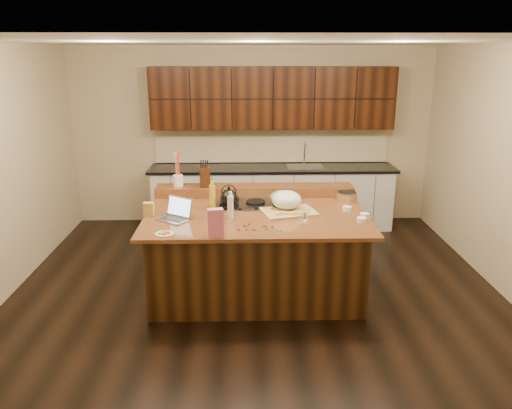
{
  "coord_description": "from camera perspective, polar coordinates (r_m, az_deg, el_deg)",
  "views": [
    {
      "loc": [
        -0.13,
        -5.18,
        2.61
      ],
      "look_at": [
        0.0,
        0.05,
        1.0
      ],
      "focal_mm": 35.0,
      "sensor_mm": 36.0,
      "label": 1
    }
  ],
  "objects": [
    {
      "name": "gumdrop_7",
      "position": [
        4.98,
        1.1,
        -2.63
      ],
      "size": [
        0.02,
        0.02,
        0.02
      ],
      "primitive_type": "ellipsoid",
      "color": "#198C26",
      "rests_on": "island"
    },
    {
      "name": "green_bowl",
      "position": [
        5.59,
        3.05,
        0.8
      ],
      "size": [
        0.36,
        0.36,
        0.16
      ],
      "primitive_type": "ellipsoid",
      "rotation": [
        0.0,
        0.0,
        0.32
      ],
      "color": "olive",
      "rests_on": "cooktop"
    },
    {
      "name": "knife_block",
      "position": [
        6.07,
        -5.86,
        3.22
      ],
      "size": [
        0.14,
        0.21,
        0.24
      ],
      "primitive_type": "cube",
      "rotation": [
        0.0,
        0.0,
        0.11
      ],
      "color": "black",
      "rests_on": "back_ledge"
    },
    {
      "name": "gumdrop_8",
      "position": [
        5.07,
        -0.8,
        -2.24
      ],
      "size": [
        0.02,
        0.02,
        0.02
      ],
      "primitive_type": "ellipsoid",
      "color": "red",
      "rests_on": "island"
    },
    {
      "name": "gumdrop_10",
      "position": [
        5.02,
        0.89,
        -2.45
      ],
      "size": [
        0.02,
        0.02,
        0.02
      ],
      "primitive_type": "ellipsoid",
      "color": "red",
      "rests_on": "island"
    },
    {
      "name": "gumdrop_11",
      "position": [
        4.92,
        -1.12,
        -2.87
      ],
      "size": [
        0.02,
        0.02,
        0.02
      ],
      "primitive_type": "ellipsoid",
      "color": "#198C26",
      "rests_on": "island"
    },
    {
      "name": "vinegar_bottle",
      "position": [
        5.22,
        -2.93,
        -0.35
      ],
      "size": [
        0.08,
        0.08,
        0.25
      ],
      "primitive_type": "cylinder",
      "rotation": [
        0.0,
        0.0,
        0.4
      ],
      "color": "silver",
      "rests_on": "island"
    },
    {
      "name": "gumdrop_9",
      "position": [
        4.92,
        1.18,
        -2.85
      ],
      "size": [
        0.02,
        0.02,
        0.02
      ],
      "primitive_type": "ellipsoid",
      "color": "#198C26",
      "rests_on": "island"
    },
    {
      "name": "package_box",
      "position": [
        5.45,
        -12.15,
        -0.54
      ],
      "size": [
        0.11,
        0.08,
        0.15
      ],
      "primitive_type": "cube",
      "rotation": [
        0.0,
        0.0,
        -0.08
      ],
      "color": "#C29344",
      "rests_on": "island"
    },
    {
      "name": "kitchen_timer",
      "position": [
        5.29,
        5.61,
        -1.2
      ],
      "size": [
        0.1,
        0.1,
        0.07
      ],
      "primitive_type": "cone",
      "rotation": [
        0.0,
        0.0,
        -0.37
      ],
      "color": "silver",
      "rests_on": "island"
    },
    {
      "name": "ramekin_c",
      "position": [
        5.62,
        10.35,
        -0.45
      ],
      "size": [
        0.11,
        0.11,
        0.04
      ],
      "primitive_type": "cylinder",
      "rotation": [
        0.0,
        0.0,
        0.05
      ],
      "color": "white",
      "rests_on": "island"
    },
    {
      "name": "candy_plate",
      "position": [
        4.89,
        -10.45,
        -3.32
      ],
      "size": [
        0.2,
        0.2,
        0.01
      ],
      "primitive_type": "cylinder",
      "rotation": [
        0.0,
        0.0,
        -0.11
      ],
      "color": "white",
      "rests_on": "island"
    },
    {
      "name": "back_ledge",
      "position": [
        6.1,
        -0.15,
        1.61
      ],
      "size": [
        2.4,
        0.3,
        0.12
      ],
      "primitive_type": "cube",
      "color": "black",
      "rests_on": "island"
    },
    {
      "name": "gumdrop_3",
      "position": [
        5.0,
        -1.19,
        -2.52
      ],
      "size": [
        0.02,
        0.02,
        0.02
      ],
      "primitive_type": "ellipsoid",
      "color": "#198C26",
      "rests_on": "island"
    },
    {
      "name": "island",
      "position": [
        5.61,
        0.01,
        -5.39
      ],
      "size": [
        2.4,
        1.6,
        0.92
      ],
      "color": "black",
      "rests_on": "ground"
    },
    {
      "name": "ramekin_b",
      "position": [
        5.42,
        12.32,
        -1.23
      ],
      "size": [
        0.13,
        0.13,
        0.04
      ],
      "primitive_type": "cylinder",
      "rotation": [
        0.0,
        0.0,
        0.35
      ],
      "color": "white",
      "rests_on": "island"
    },
    {
      "name": "gumdrop_5",
      "position": [
        5.04,
        1.12,
        -2.39
      ],
      "size": [
        0.02,
        0.02,
        0.02
      ],
      "primitive_type": "ellipsoid",
      "color": "#198C26",
      "rests_on": "island"
    },
    {
      "name": "kettle",
      "position": [
        5.57,
        -3.11,
        0.85
      ],
      "size": [
        0.2,
        0.2,
        0.17
      ],
      "primitive_type": "ellipsoid",
      "rotation": [
        0.0,
        0.0,
        -0.01
      ],
      "color": "black",
      "rests_on": "cooktop"
    },
    {
      "name": "strainer_bowl",
      "position": [
        5.97,
        10.33,
        0.82
      ],
      "size": [
        0.3,
        0.3,
        0.09
      ],
      "primitive_type": "cylinder",
      "rotation": [
        0.0,
        0.0,
        0.27
      ],
      "color": "#996B3F",
      "rests_on": "island"
    },
    {
      "name": "gumdrop_12",
      "position": [
        4.96,
        1.23,
        -2.7
      ],
      "size": [
        0.02,
        0.02,
        0.02
      ],
      "primitive_type": "ellipsoid",
      "color": "red",
      "rests_on": "island"
    },
    {
      "name": "gumdrop_6",
      "position": [
        4.91,
        -0.21,
        -2.91
      ],
      "size": [
        0.02,
        0.02,
        0.02
      ],
      "primitive_type": "ellipsoid",
      "color": "red",
      "rests_on": "island"
    },
    {
      "name": "gumdrop_0",
      "position": [
        5.0,
        1.86,
        -2.55
      ],
      "size": [
        0.02,
        0.02,
        0.02
      ],
      "primitive_type": "ellipsoid",
      "color": "red",
      "rests_on": "island"
    },
    {
      "name": "gumdrop_4",
      "position": [
        5.03,
        -1.37,
        -2.43
      ],
      "size": [
        0.02,
        0.02,
        0.02
      ],
      "primitive_type": "ellipsoid",
      "color": "red",
      "rests_on": "island"
    },
    {
      "name": "utensil_crock",
      "position": [
        6.12,
        -8.88,
        2.71
      ],
      "size": [
        0.14,
        0.14,
        0.14
      ],
      "primitive_type": "cylinder",
      "rotation": [
        0.0,
        0.0,
        0.16
      ],
      "color": "white",
      "rests_on": "back_ledge"
    },
    {
      "name": "ramekin_a",
      "position": [
        5.28,
        11.97,
        -1.71
      ],
      "size": [
        0.1,
        0.1,
        0.04
      ],
      "primitive_type": "cylinder",
      "rotation": [
        0.0,
        0.0,
        0.04
      ],
      "color": "white",
      "rests_on": "island"
    },
    {
      "name": "laptop",
      "position": [
        5.3,
        -9.12,
        -1.02
      ],
      "size": [
        0.41,
        0.39,
        0.22
      ],
      "rotation": [
        0.0,
        0.0,
        -0.6
      ],
      "color": "#B7B7BC",
      "rests_on": "island"
    },
    {
      "name": "gumdrop_1",
      "position": [
        4.9,
        2.86,
        -2.95
      ],
      "size": [
        0.02,
        0.02,
        0.02
      ],
      "primitive_type": "ellipsoid",
      "color": "#198C26",
      "rests_on": "island"
    },
    {
      "name": "cooktop",
      "position": [
        5.73,
        -0.06,
        0.12
      ],
      "size": [
        0.92,
        0.52,
        0.05
      ],
      "color": "gray",
      "rests_on": "island"
    },
    {
      "name": "wooden_tray",
      "position": [
        5.48,
        3.58,
        0.23
      ],
      "size": [
        0.65,
        0.54,
        0.23
      ],
      "rotation": [
        0.0,
        0.0,
        0.25
      ],
      "color": "tan",
      "rests_on": "island"
    },
    {
      "name": "pink_bag",
      "position": [
        4.73,
        -4.67,
        -2.11
      ],
      "size": [
        0.16,
        0.11,
        0.28
      ],
      "primitive_type": "cube",
      "rotation": [
        0.0,
        0.0,
        0.2
      ],
      "color": "#D66588",
      "rests_on": "island"
    },
    {
      "name": "room",
      "position": [
        5.33,
        0.01,
        3.44
      ],
      "size": [
        5.52,
        5.02,
        2.72
      ],
      "color": "black",
      "rests_on": "ground"
    },
    {
      "name": "gumdrop_2",
      "position": [
        4.91,
        -1.97,
        -2.9
      ],
      "size": [
        0.02,
        0.02,
        0.02
      ],
      "primitive_type": "ellipsoid",
      "color": "red",
      "rests_on": "island"
    },
    {
      "name": "oil_bottle",
      "position": [
        5.58,
        -5.0,
        0.87
      ],
      "size": [
        0.08,
        0.08,
        0.27
      ],
      "primitive_type": "cylinder",
      "rotation": [
        0.0,
        0.0,
        -0.23
      ],
      "color": "gold",
      "rests_on": "island"
    },
    {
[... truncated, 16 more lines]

